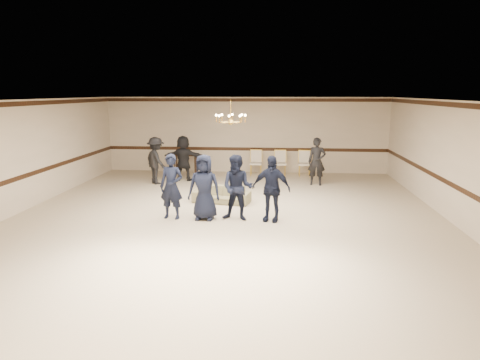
% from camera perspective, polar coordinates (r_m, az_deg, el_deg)
% --- Properties ---
extents(room, '(12.01, 14.01, 3.21)m').
position_cam_1_polar(room, '(11.90, -1.71, 2.63)').
color(room, '#B8AA8D').
rests_on(room, ground).
extents(chair_rail, '(12.00, 0.02, 0.14)m').
position_cam_1_polar(chair_rail, '(18.87, 0.75, 4.06)').
color(chair_rail, black).
rests_on(chair_rail, wall_back).
extents(crown_molding, '(12.00, 0.02, 0.14)m').
position_cam_1_polar(crown_molding, '(18.72, 0.77, 10.39)').
color(crown_molding, black).
rests_on(crown_molding, wall_back).
extents(chandelier, '(0.94, 0.94, 0.89)m').
position_cam_1_polar(chandelier, '(12.76, -1.22, 8.98)').
color(chandelier, '#B38B39').
rests_on(chandelier, ceiling).
extents(boy_a, '(0.70, 0.51, 1.78)m').
position_cam_1_polar(boy_a, '(12.02, -8.91, -0.86)').
color(boy_a, black).
rests_on(boy_a, floor).
extents(boy_b, '(0.91, 0.64, 1.78)m').
position_cam_1_polar(boy_b, '(11.84, -4.68, -0.94)').
color(boy_b, black).
rests_on(boy_b, floor).
extents(boy_c, '(0.97, 0.82, 1.78)m').
position_cam_1_polar(boy_c, '(11.72, -0.34, -1.03)').
color(boy_c, black).
rests_on(boy_c, floor).
extents(boy_d, '(1.12, 0.68, 1.78)m').
position_cam_1_polar(boy_d, '(11.67, 4.07, -1.11)').
color(boy_d, black).
rests_on(boy_d, floor).
extents(settee, '(1.87, 1.02, 0.52)m').
position_cam_1_polar(settee, '(13.73, -2.41, -1.89)').
color(settee, '#7C7852').
rests_on(settee, floor).
extents(adult_left, '(1.27, 1.27, 1.77)m').
position_cam_1_polar(adult_left, '(16.73, -10.88, 2.50)').
color(adult_left, black).
rests_on(adult_left, floor).
extents(adult_mid, '(1.67, 0.61, 1.77)m').
position_cam_1_polar(adult_mid, '(17.18, -7.36, 2.84)').
color(adult_mid, black).
rests_on(adult_mid, floor).
extents(adult_right, '(0.68, 0.49, 1.77)m').
position_cam_1_polar(adult_right, '(16.46, 9.97, 2.39)').
color(adult_right, black).
rests_on(adult_right, floor).
extents(banquet_chair_left, '(0.52, 0.52, 1.03)m').
position_cam_1_polar(banquet_chair_left, '(18.17, 2.09, 2.22)').
color(banquet_chair_left, beige).
rests_on(banquet_chair_left, floor).
extents(banquet_chair_mid, '(0.52, 0.52, 1.03)m').
position_cam_1_polar(banquet_chair_mid, '(18.15, 5.24, 2.17)').
color(banquet_chair_mid, beige).
rests_on(banquet_chair_mid, floor).
extents(banquet_chair_right, '(0.51, 0.51, 1.03)m').
position_cam_1_polar(banquet_chair_right, '(18.18, 8.40, 2.11)').
color(banquet_chair_right, beige).
rests_on(banquet_chair_right, floor).
extents(console_table, '(0.99, 0.45, 0.82)m').
position_cam_1_polar(console_table, '(18.77, -7.08, 2.11)').
color(console_table, '#311D10').
rests_on(console_table, floor).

